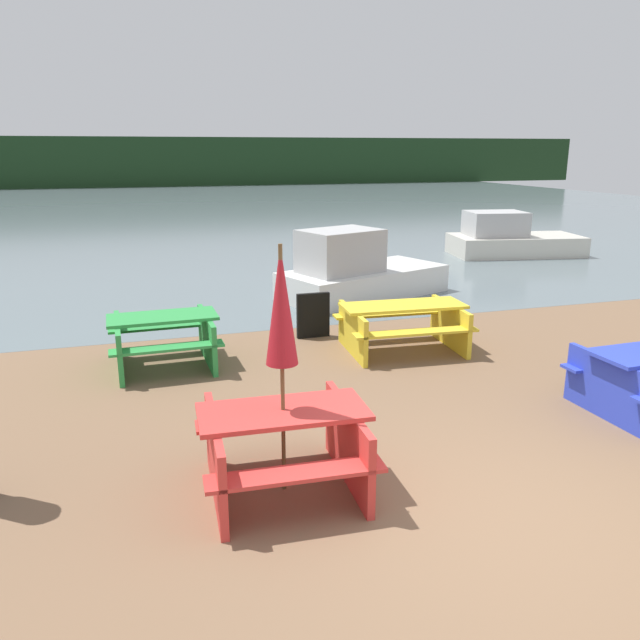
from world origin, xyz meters
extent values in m
plane|color=brown|center=(0.00, 0.00, 0.00)|extent=(60.00, 60.00, 0.00)
cube|color=slate|center=(0.00, 31.22, 0.00)|extent=(60.00, 50.00, 0.00)
cube|color=#193319|center=(0.00, 51.22, 2.00)|extent=(80.00, 1.60, 4.00)
cube|color=red|center=(-1.62, 1.10, 0.77)|extent=(1.54, 0.78, 0.04)
cube|color=red|center=(-1.65, 0.55, 0.45)|extent=(1.52, 0.36, 0.04)
cube|color=red|center=(-1.59, 1.64, 0.45)|extent=(1.52, 0.36, 0.04)
cube|color=red|center=(-2.23, 1.13, 0.37)|extent=(0.14, 1.38, 0.75)
cube|color=red|center=(-1.01, 1.06, 0.37)|extent=(0.14, 1.38, 0.75)
cube|color=blue|center=(3.03, 2.06, 0.45)|extent=(1.73, 0.33, 0.04)
cube|color=blue|center=(2.32, 1.48, 0.36)|extent=(0.11, 1.38, 0.73)
cube|color=yellow|center=(1.12, 4.56, 0.71)|extent=(1.93, 0.82, 0.04)
cube|color=yellow|center=(1.09, 4.01, 0.44)|extent=(1.90, 0.41, 0.04)
cube|color=yellow|center=(1.16, 5.11, 0.44)|extent=(1.90, 0.41, 0.04)
cube|color=yellow|center=(0.33, 4.62, 0.34)|extent=(0.16, 1.38, 0.69)
cube|color=yellow|center=(1.92, 4.51, 0.34)|extent=(0.16, 1.38, 0.69)
cube|color=green|center=(-2.45, 4.86, 0.74)|extent=(1.53, 0.74, 0.04)
cube|color=green|center=(-2.43, 4.31, 0.45)|extent=(1.52, 0.32, 0.04)
cube|color=green|center=(-2.46, 5.41, 0.45)|extent=(1.52, 0.32, 0.04)
cube|color=green|center=(-3.06, 4.85, 0.36)|extent=(0.10, 1.38, 0.71)
cube|color=green|center=(-1.83, 4.88, 0.36)|extent=(0.10, 1.38, 0.71)
cylinder|color=brown|center=(-1.62, 1.10, 1.14)|extent=(0.04, 0.04, 2.27)
cone|color=#A81923|center=(-1.62, 1.10, 1.75)|extent=(0.28, 0.28, 1.05)
cube|color=silver|center=(1.90, 8.25, 0.29)|extent=(3.90, 2.73, 0.58)
cube|color=#B2B2B2|center=(1.29, 8.03, 1.02)|extent=(1.86, 1.59, 0.87)
cube|color=beige|center=(8.09, 11.89, 0.29)|extent=(3.95, 2.39, 0.58)
cube|color=#B2B2B2|center=(7.43, 12.01, 0.93)|extent=(1.82, 1.51, 0.70)
cube|color=black|center=(0.00, 5.62, 0.38)|extent=(0.55, 0.08, 0.75)
camera|label=1|loc=(-2.82, -3.91, 3.03)|focal=35.00mm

